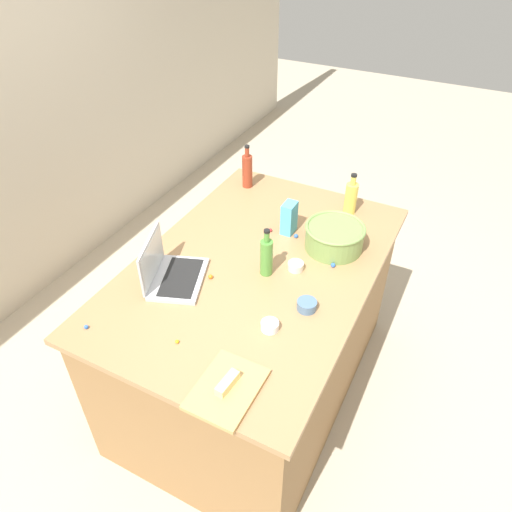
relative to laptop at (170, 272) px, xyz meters
The scene contains 20 objects.
ground_plane 1.03m from the laptop, 46.91° to the right, with size 12.00×12.00×0.00m, color #B7A88E.
island_counter 0.64m from the laptop, 46.91° to the right, with size 1.62×1.08×0.90m.
laptop is the anchor object (origin of this frame).
mixing_bowl_large 0.81m from the laptop, 45.43° to the right, with size 0.30×0.30×0.13m.
bottle_olive 0.44m from the laptop, 56.58° to the right, with size 0.06×0.06×0.24m.
bottle_oil 1.07m from the laptop, 30.69° to the right, with size 0.07×0.07×0.23m.
bottle_soy 0.92m from the laptop, ahead, with size 0.06×0.06×0.26m.
cutting_board 0.67m from the laptop, 127.54° to the right, with size 0.29×0.21×0.02m, color tan.
butter_stick_left 0.67m from the laptop, 127.16° to the right, with size 0.11×0.04×0.04m, color #F4E58C.
ramekin_small 0.64m from the laptop, 80.20° to the right, with size 0.09×0.09×0.04m, color slate.
ramekin_medium 0.54m from the laptop, 97.25° to the right, with size 0.07×0.07×0.04m, color white.
ramekin_wide 0.58m from the laptop, 55.41° to the right, with size 0.07×0.07×0.04m, color beige.
candy_bag 0.68m from the laptop, 28.55° to the right, with size 0.09×0.06×0.17m, color #4CA5CC.
candy_0 0.68m from the laptop, 34.04° to the right, with size 0.02×0.02×0.02m, color blue.
candy_1 0.19m from the laptop, 60.12° to the right, with size 0.02×0.02×0.02m, color orange.
candy_2 0.60m from the laptop, 23.49° to the right, with size 0.02×0.02×0.02m, color red.
candy_3 0.39m from the laptop, 141.22° to the right, with size 0.02×0.02×0.02m, color yellow.
candy_4 0.76m from the laptop, 55.93° to the right, with size 0.02×0.02×0.02m, color blue.
candy_5 0.81m from the laptop, 53.67° to the right, with size 0.02×0.02×0.02m, color yellow.
candy_6 0.43m from the laptop, 162.25° to the left, with size 0.02×0.02×0.02m, color blue.
Camera 1 is at (-1.56, -0.80, 2.34)m, focal length 33.38 mm.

